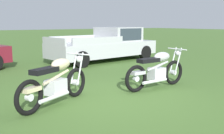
% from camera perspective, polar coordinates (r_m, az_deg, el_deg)
% --- Properties ---
extents(ground_plane, '(120.00, 120.00, 0.00)m').
position_cam_1_polar(ground_plane, '(5.92, 1.05, -6.84)').
color(ground_plane, '#476B2D').
extents(motorcycle_cream, '(1.90, 1.13, 1.02)m').
position_cam_1_polar(motorcycle_cream, '(5.46, -12.31, -3.22)').
color(motorcycle_cream, black).
rests_on(motorcycle_cream, ground).
extents(motorcycle_silver, '(2.05, 0.64, 1.02)m').
position_cam_1_polar(motorcycle_silver, '(6.80, 9.88, -0.64)').
color(motorcycle_silver, black).
rests_on(motorcycle_silver, ground).
extents(pickup_truck_silver, '(5.16, 2.41, 1.49)m').
position_cam_1_polar(pickup_truck_silver, '(11.73, -0.88, 5.15)').
color(pickup_truck_silver, '#B2B5BA').
rests_on(pickup_truck_silver, ground).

